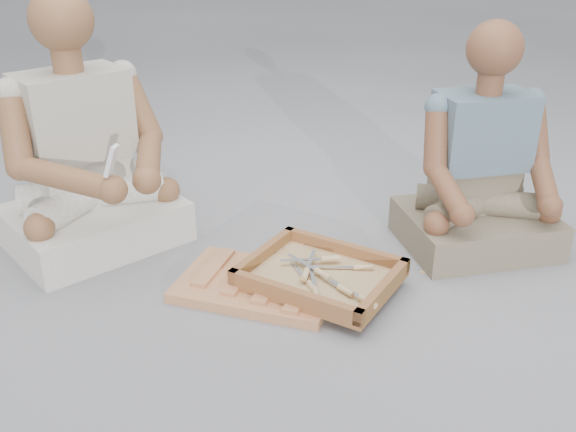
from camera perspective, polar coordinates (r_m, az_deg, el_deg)
The scene contains 29 objects.
ground at distance 2.23m, azimuth -1.34°, elevation -8.09°, with size 60.00×60.00×0.00m, color gray.
carved_panel at distance 2.32m, azimuth -2.71°, elevation -6.15°, with size 0.56×0.37×0.04m, color #9D653C.
tool_tray at distance 2.29m, azimuth 2.88°, elevation -5.31°, with size 0.54×0.44×0.07m.
chisel_0 at distance 2.27m, azimuth 1.64°, elevation -4.97°, with size 0.08×0.22×0.02m.
chisel_1 at distance 2.20m, azimuth 4.77°, elevation -6.39°, with size 0.21×0.11×0.02m.
chisel_2 at distance 2.14m, azimuth 6.69°, elevation -7.32°, with size 0.21×0.10×0.02m.
chisel_3 at distance 2.33m, azimuth 6.18°, elevation -4.58°, with size 0.21×0.11×0.02m.
chisel_4 at distance 2.23m, azimuth 1.94°, elevation -6.10°, with size 0.18×0.16×0.02m.
chisel_5 at distance 2.28m, azimuth 2.73°, elevation -4.95°, with size 0.21×0.10×0.02m.
chisel_6 at distance 2.18m, azimuth 2.47°, elevation -6.68°, with size 0.13×0.20×0.02m.
chisel_7 at distance 2.35m, azimuth 3.27°, elevation -3.82°, with size 0.20×0.13×0.02m.
wood_chip_0 at distance 2.66m, azimuth 1.31°, elevation -2.09°, with size 0.02×0.01×0.00m, color tan.
wood_chip_1 at distance 2.46m, azimuth -3.38°, elevation -4.59°, with size 0.02×0.01×0.00m, color tan.
wood_chip_2 at distance 2.28m, azimuth 1.35°, elevation -7.09°, with size 0.02×0.01×0.00m, color tan.
wood_chip_3 at distance 2.68m, azimuth -0.50°, elevation -1.80°, with size 0.02×0.01×0.00m, color tan.
wood_chip_4 at distance 2.37m, azimuth -1.55°, elevation -5.71°, with size 0.02×0.01×0.00m, color tan.
wood_chip_5 at distance 2.53m, azimuth 5.68°, elevation -3.72°, with size 0.02×0.01×0.00m, color tan.
wood_chip_6 at distance 2.26m, azimuth -2.90°, elevation -7.46°, with size 0.02×0.01×0.00m, color tan.
wood_chip_7 at distance 2.33m, azimuth -5.36°, elevation -6.51°, with size 0.02×0.01×0.00m, color tan.
wood_chip_8 at distance 2.34m, azimuth -0.57°, elevation -6.20°, with size 0.02×0.01×0.00m, color tan.
wood_chip_9 at distance 2.68m, azimuth -0.16°, elevation -1.84°, with size 0.02×0.01×0.00m, color tan.
wood_chip_10 at distance 2.48m, azimuth 11.84°, elevation -4.92°, with size 0.02×0.01×0.00m, color tan.
wood_chip_11 at distance 2.66m, azimuth -0.47°, elevation -2.08°, with size 0.02×0.01×0.00m, color tan.
wood_chip_12 at distance 2.49m, azimuth 1.31°, elevation -4.07°, with size 0.02×0.01×0.00m, color tan.
wood_chip_13 at distance 2.34m, azimuth 0.10°, elevation -6.20°, with size 0.02×0.01×0.00m, color tan.
wood_chip_14 at distance 2.59m, azimuth -0.94°, elevation -2.89°, with size 0.02×0.01×0.00m, color tan.
craftsman at distance 2.63m, azimuth -17.48°, elevation 4.43°, with size 0.76×0.78×1.00m.
companion at distance 2.62m, azimuth 16.77°, elevation 3.40°, with size 0.72×0.71×0.89m.
mobile_phone at distance 2.25m, azimuth -15.43°, elevation 4.77°, with size 0.06×0.06×0.11m.
Camera 1 is at (0.90, -1.63, 1.23)m, focal length 40.00 mm.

